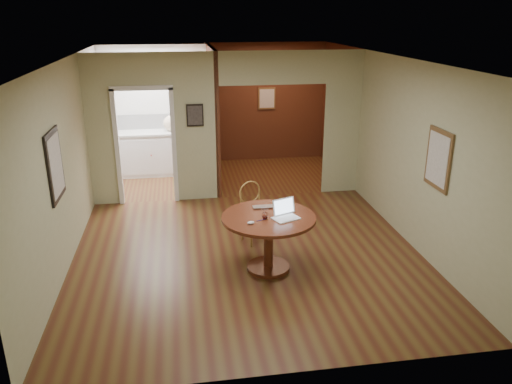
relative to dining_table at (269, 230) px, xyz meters
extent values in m
plane|color=#4D2416|center=(-0.22, 0.39, -0.58)|extent=(5.00, 5.00, 0.00)
plane|color=silver|center=(-0.22, 0.39, 2.12)|extent=(5.00, 5.00, 0.00)
plane|color=#BDBE93|center=(-0.22, -2.11, 0.77)|extent=(5.00, 0.00, 5.00)
plane|color=#BDBE93|center=(-2.72, 0.39, 0.77)|extent=(0.00, 5.00, 5.00)
plane|color=#BDBE93|center=(2.28, 0.39, 0.77)|extent=(0.00, 5.00, 5.00)
cube|color=#BDBE93|center=(-2.47, 2.89, 0.77)|extent=(0.50, 2.70, 0.04)
cube|color=#BDBE93|center=(-0.82, 2.89, 0.77)|extent=(0.80, 2.70, 0.04)
cube|color=#BDBE93|center=(1.93, 2.89, 0.77)|extent=(0.70, 2.70, 0.04)
plane|color=silver|center=(-1.57, 4.89, 0.77)|extent=(2.70, 0.00, 2.70)
plane|color=#412313|center=(0.93, 5.39, 0.77)|extent=(2.70, 0.00, 2.70)
cube|color=#412313|center=(-0.42, 4.14, 0.77)|extent=(0.08, 2.50, 2.70)
cube|color=black|center=(-2.70, 0.39, 0.92)|extent=(0.03, 0.70, 0.90)
cube|color=brown|center=(2.26, -0.11, 0.92)|extent=(0.03, 0.60, 0.80)
cube|color=black|center=(-0.82, 2.87, 1.02)|extent=(0.30, 0.03, 0.40)
cube|color=silver|center=(0.93, 5.37, 0.87)|extent=(0.40, 0.03, 0.50)
cube|color=white|center=(-1.57, 4.88, 0.52)|extent=(2.00, 0.02, 0.32)
cylinder|color=#5D2917|center=(0.00, 0.00, -0.56)|extent=(0.59, 0.59, 0.05)
cylinder|color=#5D2917|center=(0.00, 0.00, -0.19)|extent=(0.13, 0.13, 0.68)
cylinder|color=#5D2917|center=(0.00, 0.00, 0.18)|extent=(1.26, 1.26, 0.04)
cylinder|color=olive|center=(-0.05, 0.89, -0.16)|extent=(0.52, 0.52, 0.03)
cylinder|color=olive|center=(-0.13, 0.71, -0.37)|extent=(0.03, 0.03, 0.43)
cylinder|color=olive|center=(0.14, 0.82, -0.37)|extent=(0.03, 0.03, 0.43)
cylinder|color=olive|center=(-0.23, 0.97, -0.37)|extent=(0.03, 0.03, 0.43)
cylinder|color=olive|center=(0.03, 1.08, -0.37)|extent=(0.03, 0.03, 0.43)
cylinder|color=olive|center=(-0.25, 0.97, 0.02)|extent=(0.02, 0.02, 0.34)
cylinder|color=olive|center=(0.05, 1.09, 0.02)|extent=(0.02, 0.02, 0.34)
torus|color=olive|center=(-0.10, 1.04, 0.18)|extent=(0.35, 0.16, 0.37)
cube|color=white|center=(0.21, -0.12, 0.21)|extent=(0.39, 0.34, 0.02)
cube|color=silver|center=(0.21, -0.15, 0.22)|extent=(0.31, 0.22, 0.00)
cube|color=white|center=(0.21, 0.02, 0.33)|extent=(0.33, 0.18, 0.22)
cube|color=#8797AD|center=(0.21, 0.01, 0.33)|extent=(0.28, 0.15, 0.18)
imported|color=#A5A5AA|center=(-0.02, 0.27, 0.22)|extent=(0.30, 0.19, 0.02)
ellipsoid|color=white|center=(-0.27, -0.22, 0.22)|extent=(0.11, 0.07, 0.04)
cylinder|color=#0D0D5B|center=(-0.12, -0.12, 0.21)|extent=(0.12, 0.05, 0.01)
cube|color=white|center=(-1.57, 4.59, -0.13)|extent=(2.00, 0.55, 0.90)
cube|color=silver|center=(-1.57, 4.59, 0.34)|extent=(2.06, 0.60, 0.04)
sphere|color=#B20C0C|center=(-1.72, 4.30, -0.08)|extent=(0.03, 0.03, 0.03)
sphere|color=#B20C0C|center=(-0.72, 4.30, -0.08)|extent=(0.03, 0.03, 0.03)
ellipsoid|color=beige|center=(-1.27, 4.59, 0.52)|extent=(0.34, 0.30, 0.33)
camera|label=1|loc=(-1.12, -6.00, 2.76)|focal=35.00mm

